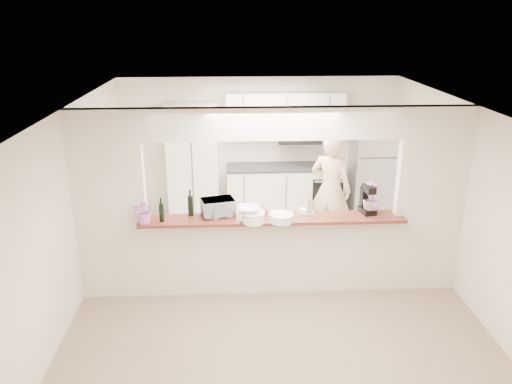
{
  "coord_description": "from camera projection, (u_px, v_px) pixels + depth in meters",
  "views": [
    {
      "loc": [
        -0.51,
        -5.93,
        3.57
      ],
      "look_at": [
        -0.19,
        0.3,
        1.31
      ],
      "focal_mm": 35.0,
      "sensor_mm": 36.0,
      "label": 1
    }
  ],
  "objects": [
    {
      "name": "kitchen_cabinets",
      "position": [
        250.0,
        164.0,
        9.02
      ],
      "size": [
        3.15,
        0.62,
        2.25
      ],
      "color": "silver",
      "rests_on": "floor"
    },
    {
      "name": "plate_stack_a",
      "position": [
        254.0,
        217.0,
        6.22
      ],
      "size": [
        0.29,
        0.29,
        0.13
      ],
      "color": "white",
      "rests_on": "bar_counter"
    },
    {
      "name": "floor",
      "position": [
        271.0,
        290.0,
        6.81
      ],
      "size": [
        6.0,
        6.0,
        0.0
      ],
      "primitive_type": "plane",
      "color": "gray",
      "rests_on": "ground"
    },
    {
      "name": "wine_bottle_b",
      "position": [
        161.0,
        212.0,
        6.23
      ],
      "size": [
        0.06,
        0.06,
        0.31
      ],
      "color": "black",
      "rests_on": "bar_counter"
    },
    {
      "name": "person",
      "position": [
        331.0,
        190.0,
        7.92
      ],
      "size": [
        0.79,
        0.71,
        1.81
      ],
      "primitive_type": "imported",
      "rotation": [
        0.0,
        0.0,
        2.62
      ],
      "color": "#DBB68E",
      "rests_on": "floor"
    },
    {
      "name": "toaster_oven",
      "position": [
        218.0,
        207.0,
        6.41
      ],
      "size": [
        0.46,
        0.37,
        0.23
      ],
      "primitive_type": "imported",
      "rotation": [
        0.0,
        0.0,
        0.25
      ],
      "color": "#B6B6BB",
      "rests_on": "bar_counter"
    },
    {
      "name": "tan_bowl",
      "position": [
        276.0,
        214.0,
        6.4
      ],
      "size": [
        0.14,
        0.14,
        0.07
      ],
      "primitive_type": "cylinder",
      "color": "tan",
      "rests_on": "bar_counter"
    },
    {
      "name": "wine_bottle_a",
      "position": [
        190.0,
        206.0,
        6.41
      ],
      "size": [
        0.07,
        0.07,
        0.35
      ],
      "color": "black",
      "rests_on": "bar_counter"
    },
    {
      "name": "flower_left",
      "position": [
        144.0,
        211.0,
        6.16
      ],
      "size": [
        0.3,
        0.26,
        0.33
      ],
      "primitive_type": "imported",
      "rotation": [
        0.0,
        0.0,
        -0.01
      ],
      "color": "#DC74C4",
      "rests_on": "bar_counter"
    },
    {
      "name": "red_bowl",
      "position": [
        261.0,
        211.0,
        6.49
      ],
      "size": [
        0.15,
        0.15,
        0.07
      ],
      "primitive_type": "cylinder",
      "color": "maroon",
      "rests_on": "bar_counter"
    },
    {
      "name": "plate_stack_b",
      "position": [
        281.0,
        218.0,
        6.24
      ],
      "size": [
        0.3,
        0.3,
        0.11
      ],
      "color": "white",
      "rests_on": "bar_counter"
    },
    {
      "name": "tile_overlay",
      "position": [
        264.0,
        240.0,
        8.26
      ],
      "size": [
        5.0,
        2.9,
        0.01
      ],
      "primitive_type": "cube",
      "color": "beige",
      "rests_on": "floor"
    },
    {
      "name": "utensil_caddy",
      "position": [
        306.0,
        208.0,
        6.47
      ],
      "size": [
        0.24,
        0.16,
        0.21
      ],
      "color": "silver",
      "rests_on": "bar_counter"
    },
    {
      "name": "serving_bowls",
      "position": [
        249.0,
        214.0,
        6.23
      ],
      "size": [
        0.28,
        0.28,
        0.2
      ],
      "primitive_type": "imported",
      "rotation": [
        0.0,
        0.0,
        0.04
      ],
      "color": "white",
      "rests_on": "bar_counter"
    },
    {
      "name": "stand_mixer",
      "position": [
        367.0,
        200.0,
        6.5
      ],
      "size": [
        0.21,
        0.28,
        0.38
      ],
      "color": "black",
      "rests_on": "bar_counter"
    },
    {
      "name": "partition",
      "position": [
        273.0,
        187.0,
        6.3
      ],
      "size": [
        5.0,
        0.15,
        2.5
      ],
      "color": "silver",
      "rests_on": "floor"
    },
    {
      "name": "flower_right",
      "position": [
        372.0,
        198.0,
        6.47
      ],
      "size": [
        0.29,
        0.29,
        0.42
      ],
      "primitive_type": "imported",
      "rotation": [
        0.0,
        0.0,
        0.3
      ],
      "color": "#BA64BA",
      "rests_on": "bar_counter"
    },
    {
      "name": "refrigerator",
      "position": [
        372.0,
        170.0,
        9.1
      ],
      "size": [
        0.75,
        0.7,
        1.7
      ],
      "primitive_type": "cube",
      "color": "#ADADB2",
      "rests_on": "floor"
    },
    {
      "name": "bar_counter",
      "position": [
        272.0,
        252.0,
        6.61
      ],
      "size": [
        3.4,
        0.38,
        1.09
      ],
      "color": "silver",
      "rests_on": "floor"
    }
  ]
}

